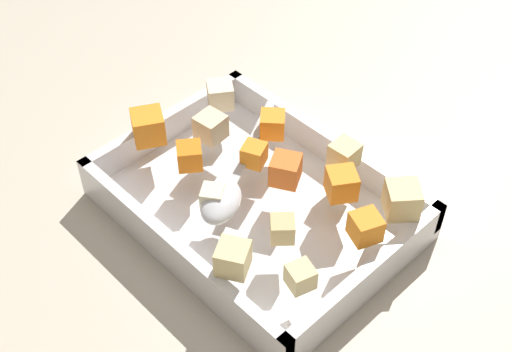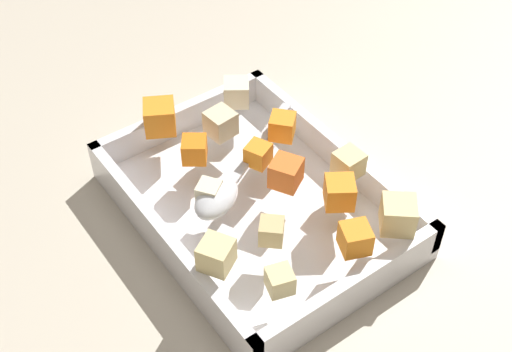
{
  "view_description": "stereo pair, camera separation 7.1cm",
  "coord_description": "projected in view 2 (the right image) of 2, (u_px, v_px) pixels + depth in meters",
  "views": [
    {
      "loc": [
        0.37,
        -0.33,
        0.57
      ],
      "look_at": [
        0.01,
        0.02,
        0.06
      ],
      "focal_mm": 48.67,
      "sensor_mm": 36.0,
      "label": 1
    },
    {
      "loc": [
        0.41,
        -0.28,
        0.57
      ],
      "look_at": [
        0.01,
        0.02,
        0.06
      ],
      "focal_mm": 48.67,
      "sensor_mm": 36.0,
      "label": 2
    }
  ],
  "objects": [
    {
      "name": "potato_chunk_far_right",
      "position": [
        210.0,
        193.0,
        0.69
      ],
      "size": [
        0.03,
        0.03,
        0.02
      ],
      "primitive_type": "cube",
      "rotation": [
        0.0,
        0.0,
        2.2
      ],
      "color": "beige",
      "rests_on": "baking_dish"
    },
    {
      "name": "carrot_chunk_front_center",
      "position": [
        340.0,
        192.0,
        0.69
      ],
      "size": [
        0.04,
        0.04,
        0.03
      ],
      "primitive_type": "cube",
      "rotation": [
        0.0,
        0.0,
        4.12
      ],
      "color": "orange",
      "rests_on": "baking_dish"
    },
    {
      "name": "potato_chunk_corner_sw",
      "position": [
        398.0,
        215.0,
        0.67
      ],
      "size": [
        0.05,
        0.05,
        0.03
      ],
      "primitive_type": "cube",
      "rotation": [
        0.0,
        0.0,
        0.87
      ],
      "color": "#E0CC89",
      "rests_on": "baking_dish"
    },
    {
      "name": "potato_chunk_center",
      "position": [
        221.0,
        123.0,
        0.76
      ],
      "size": [
        0.03,
        0.03,
        0.03
      ],
      "primitive_type": "cube",
      "rotation": [
        0.0,
        0.0,
        0.11
      ],
      "color": "beige",
      "rests_on": "baking_dish"
    },
    {
      "name": "potato_chunk_heap_top",
      "position": [
        271.0,
        231.0,
        0.66
      ],
      "size": [
        0.03,
        0.03,
        0.02
      ],
      "primitive_type": "cube",
      "rotation": [
        0.0,
        0.0,
        3.97
      ],
      "color": "tan",
      "rests_on": "baking_dish"
    },
    {
      "name": "ground_plane",
      "position": [
        240.0,
        217.0,
        0.75
      ],
      "size": [
        4.0,
        4.0,
        0.0
      ],
      "primitive_type": "plane",
      "color": "#BCB29E"
    },
    {
      "name": "potato_chunk_heap_side",
      "position": [
        236.0,
        92.0,
        0.8
      ],
      "size": [
        0.04,
        0.04,
        0.03
      ],
      "primitive_type": "cube",
      "rotation": [
        0.0,
        0.0,
        0.97
      ],
      "color": "beige",
      "rests_on": "baking_dish"
    },
    {
      "name": "carrot_chunk_under_handle",
      "position": [
        355.0,
        238.0,
        0.65
      ],
      "size": [
        0.04,
        0.04,
        0.03
      ],
      "primitive_type": "cube",
      "rotation": [
        0.0,
        0.0,
        1.19
      ],
      "color": "orange",
      "rests_on": "baking_dish"
    },
    {
      "name": "carrot_chunk_corner_nw",
      "position": [
        160.0,
        117.0,
        0.77
      ],
      "size": [
        0.05,
        0.05,
        0.03
      ],
      "primitive_type": "cube",
      "rotation": [
        0.0,
        0.0,
        2.64
      ],
      "color": "orange",
      "rests_on": "baking_dish"
    },
    {
      "name": "baking_dish",
      "position": [
        256.0,
        206.0,
        0.75
      ],
      "size": [
        0.31,
        0.23,
        0.05
      ],
      "color": "silver",
      "rests_on": "ground_plane"
    },
    {
      "name": "carrot_chunk_mid_left",
      "position": [
        282.0,
        126.0,
        0.76
      ],
      "size": [
        0.04,
        0.04,
        0.03
      ],
      "primitive_type": "cube",
      "rotation": [
        0.0,
        0.0,
        2.31
      ],
      "color": "orange",
      "rests_on": "baking_dish"
    },
    {
      "name": "potato_chunk_back_center",
      "position": [
        280.0,
        281.0,
        0.62
      ],
      "size": [
        0.03,
        0.03,
        0.02
      ],
      "primitive_type": "cube",
      "rotation": [
        0.0,
        0.0,
        4.42
      ],
      "color": "#E0CC89",
      "rests_on": "baking_dish"
    },
    {
      "name": "potato_chunk_corner_se",
      "position": [
        216.0,
        255.0,
        0.64
      ],
      "size": [
        0.04,
        0.04,
        0.03
      ],
      "primitive_type": "cube",
      "rotation": [
        0.0,
        0.0,
        5.25
      ],
      "color": "#E0CC89",
      "rests_on": "baking_dish"
    },
    {
      "name": "carrot_chunk_near_left",
      "position": [
        286.0,
        173.0,
        0.71
      ],
      "size": [
        0.04,
        0.04,
        0.03
      ],
      "primitive_type": "cube",
      "rotation": [
        0.0,
        0.0,
        2.09
      ],
      "color": "orange",
      "rests_on": "baking_dish"
    },
    {
      "name": "potato_chunk_corner_ne",
      "position": [
        349.0,
        164.0,
        0.72
      ],
      "size": [
        0.03,
        0.03,
        0.03
      ],
      "primitive_type": "cube",
      "rotation": [
        0.0,
        0.0,
        4.76
      ],
      "color": "#E0CC89",
      "rests_on": "baking_dish"
    },
    {
      "name": "carrot_chunk_near_right",
      "position": [
        258.0,
        154.0,
        0.73
      ],
      "size": [
        0.03,
        0.03,
        0.02
      ],
      "primitive_type": "cube",
      "rotation": [
        0.0,
        0.0,
        0.42
      ],
      "color": "orange",
      "rests_on": "baking_dish"
    },
    {
      "name": "carrot_chunk_mid_right",
      "position": [
        194.0,
        150.0,
        0.74
      ],
      "size": [
        0.04,
        0.04,
        0.03
      ],
      "primitive_type": "cube",
      "rotation": [
        0.0,
        0.0,
        5.65
      ],
      "color": "orange",
      "rests_on": "baking_dish"
    },
    {
      "name": "serving_spoon",
      "position": [
        223.0,
        190.0,
        0.7
      ],
      "size": [
        0.12,
        0.19,
        0.02
      ],
      "rotation": [
        0.0,
        0.0,
        2.06
      ],
      "color": "silver",
      "rests_on": "baking_dish"
    }
  ]
}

